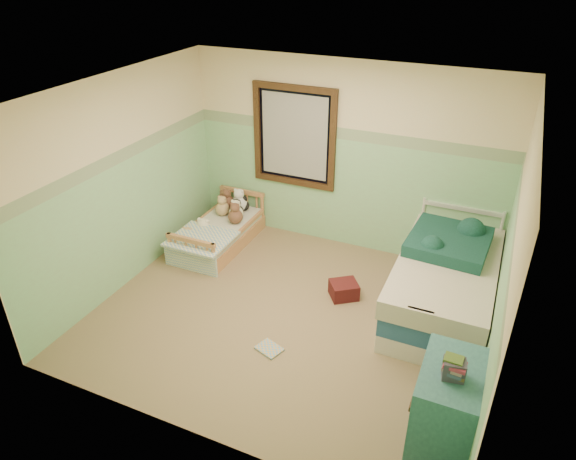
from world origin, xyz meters
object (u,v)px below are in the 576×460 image
at_px(plush_floor_cream, 204,236).
at_px(toddler_bed_frame, 220,238).
at_px(dresser, 446,406).
at_px(red_pillow, 344,290).
at_px(plush_floor_tan, 188,242).
at_px(twin_bed_frame, 441,302).
at_px(floor_book, 269,349).

bearing_deg(plush_floor_cream, toddler_bed_frame, 26.75).
bearing_deg(dresser, toddler_bed_frame, 148.67).
xyz_separation_m(dresser, red_pillow, (-1.39, 1.58, -0.29)).
distance_m(plush_floor_tan, twin_bed_frame, 3.37).
relative_size(dresser, red_pillow, 2.47).
relative_size(dresser, floor_book, 2.99).
distance_m(plush_floor_cream, twin_bed_frame, 3.25).
relative_size(twin_bed_frame, floor_book, 7.76).
xyz_separation_m(plush_floor_tan, floor_book, (1.87, -1.35, -0.10)).
bearing_deg(twin_bed_frame, dresser, -80.49).
distance_m(red_pillow, floor_book, 1.26).
relative_size(plush_floor_tan, dresser, 0.30).
xyz_separation_m(plush_floor_cream, plush_floor_tan, (-0.13, -0.21, -0.02)).
bearing_deg(dresser, red_pillow, 131.41).
distance_m(plush_floor_tan, red_pillow, 2.29).
bearing_deg(toddler_bed_frame, red_pillow, -13.35).
bearing_deg(toddler_bed_frame, plush_floor_tan, -136.24).
distance_m(toddler_bed_frame, twin_bed_frame, 3.07).
relative_size(plush_floor_cream, red_pillow, 0.89).
relative_size(twin_bed_frame, red_pillow, 6.43).
relative_size(toddler_bed_frame, plush_floor_cream, 5.17).
xyz_separation_m(plush_floor_tan, twin_bed_frame, (3.37, 0.05, -0.01)).
bearing_deg(twin_bed_frame, red_pillow, -168.94).
bearing_deg(red_pillow, dresser, -48.59).
xyz_separation_m(toddler_bed_frame, floor_book, (1.56, -1.66, -0.08)).
xyz_separation_m(dresser, floor_book, (-1.80, 0.39, -0.37)).
xyz_separation_m(twin_bed_frame, floor_book, (-1.50, -1.40, -0.10)).
height_order(twin_bed_frame, dresser, dresser).
xyz_separation_m(plush_floor_cream, floor_book, (1.75, -1.56, -0.13)).
xyz_separation_m(plush_floor_tan, red_pillow, (2.28, -0.16, -0.02)).
bearing_deg(floor_book, dresser, 7.13).
xyz_separation_m(twin_bed_frame, red_pillow, (-1.09, -0.21, -0.01)).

